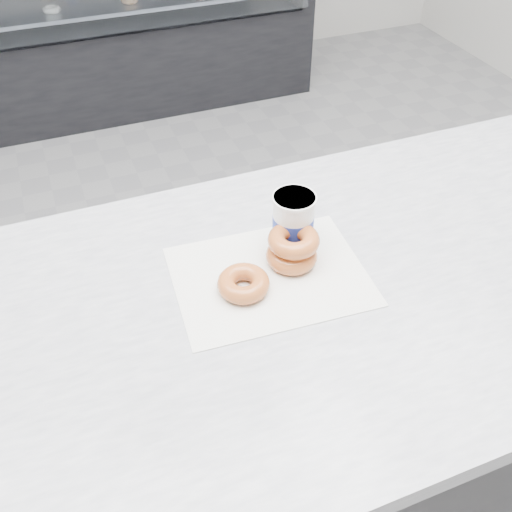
{
  "coord_description": "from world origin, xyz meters",
  "views": [
    {
      "loc": [
        -0.32,
        -1.22,
        1.61
      ],
      "look_at": [
        -0.05,
        -0.53,
        0.94
      ],
      "focal_mm": 40.0,
      "sensor_mm": 36.0,
      "label": 1
    }
  ],
  "objects_px": {
    "counter": "(288,430)",
    "coffee_cup": "(293,220)",
    "donut_stack": "(293,248)",
    "display_case": "(90,16)",
    "donut_single": "(243,283)"
  },
  "relations": [
    {
      "from": "counter",
      "to": "coffee_cup",
      "type": "distance_m",
      "value": 0.52
    },
    {
      "from": "donut_stack",
      "to": "coffee_cup",
      "type": "xyz_separation_m",
      "value": [
        0.02,
        0.05,
        0.02
      ]
    },
    {
      "from": "coffee_cup",
      "to": "donut_stack",
      "type": "bearing_deg",
      "value": -123.32
    },
    {
      "from": "display_case",
      "to": "donut_single",
      "type": "bearing_deg",
      "value": -91.83
    },
    {
      "from": "display_case",
      "to": "donut_stack",
      "type": "height_order",
      "value": "display_case"
    },
    {
      "from": "counter",
      "to": "coffee_cup",
      "type": "xyz_separation_m",
      "value": [
        0.04,
        0.12,
        0.5
      ]
    },
    {
      "from": "display_case",
      "to": "coffee_cup",
      "type": "distance_m",
      "value": 2.64
    },
    {
      "from": "donut_single",
      "to": "donut_stack",
      "type": "relative_size",
      "value": 0.76
    },
    {
      "from": "coffee_cup",
      "to": "counter",
      "type": "bearing_deg",
      "value": -118.95
    },
    {
      "from": "display_case",
      "to": "donut_stack",
      "type": "relative_size",
      "value": 19.99
    },
    {
      "from": "display_case",
      "to": "coffee_cup",
      "type": "height_order",
      "value": "display_case"
    },
    {
      "from": "counter",
      "to": "donut_single",
      "type": "xyz_separation_m",
      "value": [
        -0.09,
        0.04,
        0.47
      ]
    },
    {
      "from": "counter",
      "to": "donut_single",
      "type": "distance_m",
      "value": 0.48
    },
    {
      "from": "donut_single",
      "to": "coffee_cup",
      "type": "height_order",
      "value": "coffee_cup"
    },
    {
      "from": "counter",
      "to": "display_case",
      "type": "xyz_separation_m",
      "value": [
        0.0,
        2.72,
        0.04
      ]
    }
  ]
}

